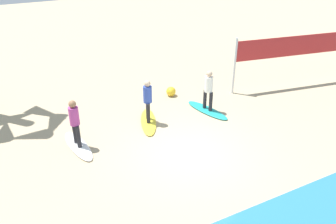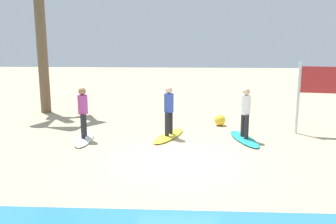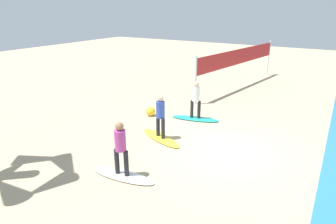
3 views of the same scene
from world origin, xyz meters
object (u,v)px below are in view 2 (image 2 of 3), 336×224
at_px(surfer_yellow, 169,107).
at_px(surfer_teal, 245,109).
at_px(surfer_white, 83,109).
at_px(surfboard_teal, 244,139).
at_px(beach_ball, 220,120).
at_px(surfboard_yellow, 169,136).
at_px(surfboard_white, 84,138).

bearing_deg(surfer_yellow, surfer_teal, 174.74).
bearing_deg(surfer_white, surfboard_teal, -177.85).
bearing_deg(beach_ball, surfer_white, 24.85).
distance_m(surfboard_yellow, surfer_white, 2.98).
bearing_deg(beach_ball, surfer_teal, 107.67).
relative_size(surfer_yellow, surfer_white, 1.00).
height_order(surfboard_yellow, surfboard_white, same).
bearing_deg(surfboard_yellow, surfboard_teal, 105.81).
distance_m(surfer_teal, surfer_yellow, 2.50).
xyz_separation_m(surfer_yellow, beach_ball, (-1.87, -1.73, -0.83)).
bearing_deg(beach_ball, surfboard_yellow, 42.67).
bearing_deg(surfboard_teal, surfer_yellow, -108.34).
xyz_separation_m(surfboard_teal, surfer_yellow, (2.49, -0.23, 0.99)).
height_order(surfboard_teal, surfboard_white, same).
height_order(surfer_teal, surfer_white, same).
bearing_deg(surfer_white, surfboard_white, -90.00).
relative_size(surfboard_yellow, surfboard_white, 1.00).
relative_size(surfboard_teal, surfer_yellow, 1.28).
bearing_deg(surfer_yellow, surfer_white, 8.75).
xyz_separation_m(surfboard_yellow, surfer_white, (2.78, 0.43, 0.99)).
bearing_deg(surfer_teal, surfer_white, 2.15).
bearing_deg(surfer_white, surfer_yellow, -171.25).
height_order(surfboard_white, beach_ball, beach_ball).
relative_size(surfboard_yellow, beach_ball, 5.07).
relative_size(surfer_yellow, beach_ball, 3.96).
relative_size(surfboard_yellow, surfer_yellow, 1.28).
distance_m(surfboard_teal, surfboard_yellow, 2.50).
xyz_separation_m(surfer_white, beach_ball, (-4.65, -2.15, -0.83)).
height_order(surfboard_teal, surfer_white, surfer_white).
bearing_deg(surfboard_white, surfer_white, -6.30).
distance_m(surfboard_yellow, surfer_yellow, 0.99).
bearing_deg(surfboard_yellow, surfer_white, -60.17).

